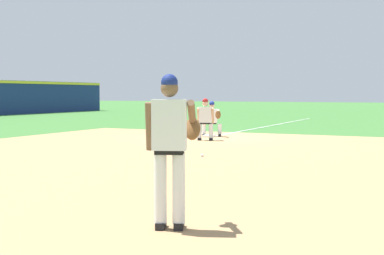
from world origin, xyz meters
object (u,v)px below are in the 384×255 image
at_px(first_base_bag, 209,136).
at_px(pitcher, 171,141).
at_px(baseball, 202,155).
at_px(first_baseman, 212,117).
at_px(baserunner, 205,118).

relative_size(first_base_bag, pitcher, 0.20).
xyz_separation_m(baseball, first_baseman, (5.99, 2.28, 0.69)).
distance_m(baseball, baserunner, 4.81).
xyz_separation_m(pitcher, first_baseman, (12.81, 4.94, -0.33)).
height_order(baseball, first_baseman, first_baseman).
bearing_deg(baseball, first_baseman, 20.82).
distance_m(baseball, pitcher, 7.40).
bearing_deg(baserunner, baseball, -157.05).
distance_m(pitcher, first_baseman, 13.73).
height_order(baseball, pitcher, pitcher).
height_order(baseball, baserunner, baserunner).
distance_m(first_base_bag, baseball, 6.04).
bearing_deg(first_baseman, baseball, -159.18).
distance_m(first_base_bag, baserunner, 1.49).
distance_m(pitcher, baserunner, 12.08).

